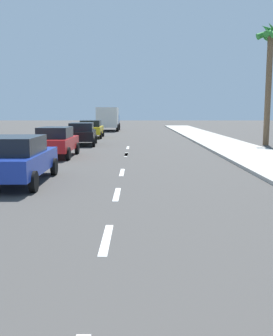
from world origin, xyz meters
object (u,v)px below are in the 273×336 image
parked_car_yellow (92,128)px  delivery_truck (109,118)px  parked_car_blue (16,158)px  parked_car_black (82,133)px  parked_car_red (57,141)px  palm_tree_far (271,52)px

parked_car_yellow → delivery_truck: size_ratio=0.74×
parked_car_blue → delivery_truck: 34.50m
parked_car_black → parked_car_yellow: bearing=88.3°
parked_car_blue → parked_car_red: same height
parked_car_black → delivery_truck: bearing=85.4°
parked_car_blue → parked_car_yellow: same height
parked_car_red → delivery_truck: bearing=88.8°
parked_car_yellow → palm_tree_far: (13.20, -7.71, 5.50)m
parked_car_yellow → palm_tree_far: bearing=-31.3°
parked_car_blue → parked_car_black: (0.18, 14.72, -0.00)m
parked_car_yellow → parked_car_blue: bearing=-90.9°
parked_car_yellow → delivery_truck: (0.66, 12.16, 0.66)m
parked_car_red → parked_car_black: size_ratio=0.94×
parked_car_blue → parked_car_black: size_ratio=1.06×
parked_car_red → parked_car_black: 7.26m
parked_car_blue → delivery_truck: (0.62, 34.49, 0.66)m
parked_car_black → parked_car_yellow: same height
parked_car_blue → delivery_truck: bearing=88.1°
parked_car_red → delivery_truck: delivery_truck is taller
delivery_truck → palm_tree_far: palm_tree_far is taller
parked_car_red → palm_tree_far: palm_tree_far is taller
parked_car_blue → parked_car_black: bearing=88.5°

